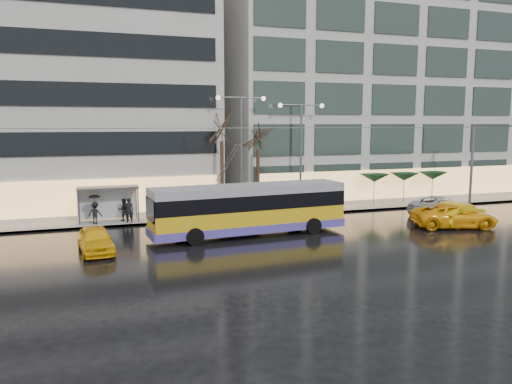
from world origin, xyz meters
name	(u,v)px	position (x,y,z in m)	size (l,w,h in m)	color
ground	(264,249)	(0.00, 0.00, 0.00)	(140.00, 140.00, 0.00)	black
sidewalk	(230,207)	(2.00, 14.00, 0.07)	(80.00, 10.00, 0.15)	gray
kerb	(248,218)	(2.00, 9.05, 0.07)	(80.00, 0.10, 0.15)	slate
building_right	(378,68)	(19.00, 19.00, 12.65)	(32.00, 14.00, 25.00)	#A09F99
trolleybus	(249,211)	(0.34, 3.75, 1.58)	(12.78, 5.19, 5.85)	gold
catenary	(240,164)	(1.00, 7.94, 4.25)	(42.24, 5.12, 7.00)	#595B60
bus_shelter	(102,196)	(-8.38, 10.69, 1.96)	(4.20, 1.60, 2.51)	#595B60
street_lamp_near	(241,138)	(2.00, 10.80, 5.99)	(3.96, 0.36, 9.03)	#595B60
street_lamp_far	(301,141)	(7.00, 10.80, 5.71)	(3.96, 0.36, 8.53)	#595B60
tree_a	(222,124)	(0.50, 11.00, 7.09)	(3.20, 3.20, 8.40)	black
tree_b	(258,132)	(3.50, 11.20, 6.40)	(3.20, 3.20, 7.70)	black
parasol_a	(374,178)	(14.00, 11.00, 2.45)	(2.50, 2.50, 2.65)	#595B60
parasol_b	(404,177)	(17.00, 11.00, 2.45)	(2.50, 2.50, 2.65)	#595B60
parasol_c	(433,176)	(20.00, 11.00, 2.45)	(2.50, 2.50, 2.65)	#595B60
taxi_a	(96,240)	(-9.04, 2.31, 0.73)	(1.72, 4.28, 1.46)	yellow
taxi_b	(458,214)	(15.28, 2.11, 0.81)	(1.72, 4.92, 1.62)	gold
taxi_c	(454,216)	(14.42, 1.48, 0.79)	(2.62, 5.68, 1.58)	#FAA60D
sedan_silver	(439,205)	(16.62, 5.75, 0.75)	(2.49, 5.40, 1.50)	silver
pedestrian_a	(129,203)	(-6.67, 9.62, 1.58)	(1.04, 1.06, 2.19)	black
pedestrian_b	(124,210)	(-6.97, 10.42, 0.96)	(0.84, 0.68, 1.61)	black
pedestrian_c	(95,208)	(-8.94, 9.83, 1.27)	(1.15, 1.08, 2.11)	black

